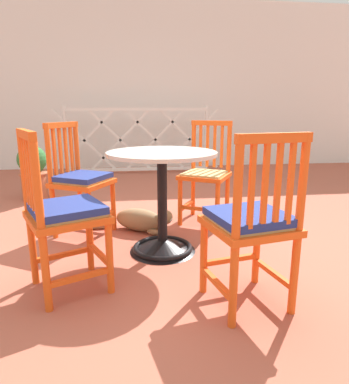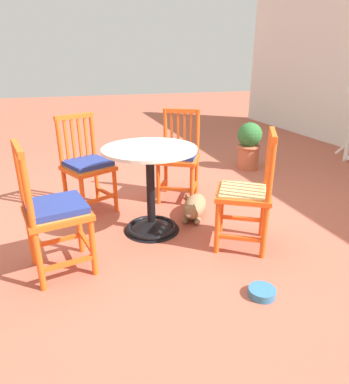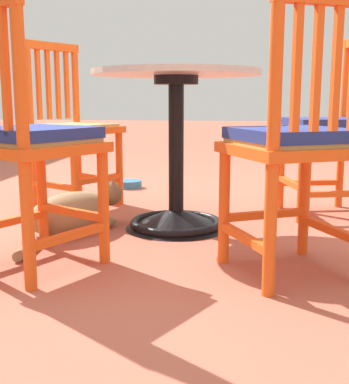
% 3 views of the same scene
% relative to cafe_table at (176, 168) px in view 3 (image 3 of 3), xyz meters
% --- Properties ---
extents(ground_plane, '(24.00, 24.00, 0.00)m').
position_rel_cafe_table_xyz_m(ground_plane, '(-0.06, 0.05, -0.28)').
color(ground_plane, '#AD5642').
extents(cafe_table, '(0.76, 0.76, 0.73)m').
position_rel_cafe_table_xyz_m(cafe_table, '(0.00, 0.00, 0.00)').
color(cafe_table, black).
rests_on(cafe_table, ground_plane).
extents(orange_chair_facing_out, '(0.54, 0.54, 0.91)m').
position_rel_cafe_table_xyz_m(orange_chair_facing_out, '(-0.62, 0.45, 0.16)').
color(orange_chair_facing_out, '#EA5619').
rests_on(orange_chair_facing_out, ground_plane).
extents(orange_chair_by_planter, '(0.53, 0.53, 0.91)m').
position_rel_cafe_table_xyz_m(orange_chair_by_planter, '(-0.59, -0.47, 0.16)').
color(orange_chair_by_planter, '#EA5619').
rests_on(orange_chair_by_planter, ground_plane).
extents(orange_chair_near_fence, '(0.47, 0.47, 0.91)m').
position_rel_cafe_table_xyz_m(orange_chair_near_fence, '(0.38, -0.75, 0.16)').
color(orange_chair_near_fence, '#EA5619').
rests_on(orange_chair_near_fence, ground_plane).
extents(orange_chair_tucked_in, '(0.55, 0.55, 0.91)m').
position_rel_cafe_table_xyz_m(orange_chair_tucked_in, '(0.45, 0.64, 0.15)').
color(orange_chair_tucked_in, '#EA5619').
rests_on(orange_chair_tucked_in, ground_plane).
extents(tabby_cat, '(0.71, 0.40, 0.23)m').
position_rel_cafe_table_xyz_m(tabby_cat, '(-0.13, 0.44, -0.19)').
color(tabby_cat, '#8E704C').
rests_on(tabby_cat, ground_plane).
extents(pet_water_bowl, '(0.17, 0.17, 0.05)m').
position_rel_cafe_table_xyz_m(pet_water_bowl, '(1.06, 0.44, -0.26)').
color(pet_water_bowl, teal).
rests_on(pet_water_bowl, ground_plane).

